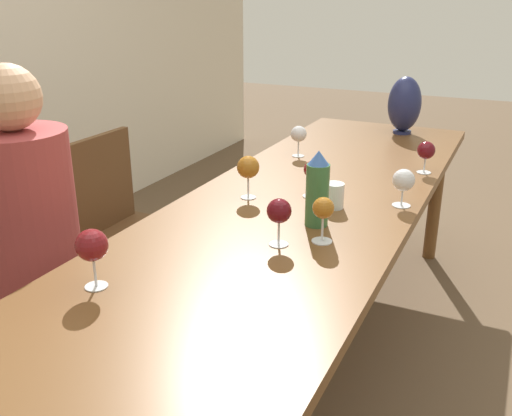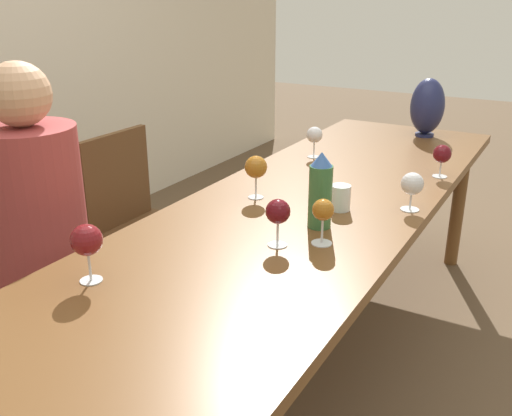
{
  "view_description": "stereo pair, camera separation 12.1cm",
  "coord_description": "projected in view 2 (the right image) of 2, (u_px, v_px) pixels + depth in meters",
  "views": [
    {
      "loc": [
        -1.67,
        -0.69,
        1.44
      ],
      "look_at": [
        -0.23,
        0.0,
        0.83
      ],
      "focal_mm": 40.0,
      "sensor_mm": 36.0,
      "label": 1
    },
    {
      "loc": [
        -1.61,
        -0.79,
        1.44
      ],
      "look_at": [
        -0.23,
        0.0,
        0.83
      ],
      "focal_mm": 40.0,
      "sensor_mm": 36.0,
      "label": 2
    }
  ],
  "objects": [
    {
      "name": "ground_plane",
      "position": [
        285.0,
        391.0,
        2.19
      ],
      "size": [
        14.0,
        14.0,
        0.0
      ],
      "primitive_type": "plane",
      "color": "brown"
    },
    {
      "name": "dining_table",
      "position": [
        289.0,
        232.0,
        1.95
      ],
      "size": [
        3.09,
        0.82,
        0.73
      ],
      "color": "brown",
      "rests_on": "ground_plane"
    },
    {
      "name": "water_bottle",
      "position": [
        320.0,
        191.0,
        1.79
      ],
      "size": [
        0.07,
        0.07,
        0.25
      ],
      "color": "#336638",
      "rests_on": "dining_table"
    },
    {
      "name": "water_tumbler",
      "position": [
        340.0,
        198.0,
        1.96
      ],
      "size": [
        0.07,
        0.07,
        0.09
      ],
      "color": "silver",
      "rests_on": "dining_table"
    },
    {
      "name": "vase",
      "position": [
        427.0,
        107.0,
        2.92
      ],
      "size": [
        0.17,
        0.17,
        0.3
      ],
      "color": "#1E234C",
      "rests_on": "dining_table"
    },
    {
      "name": "wine_glass_0",
      "position": [
        320.0,
        172.0,
        2.05
      ],
      "size": [
        0.06,
        0.06,
        0.14
      ],
      "color": "silver",
      "rests_on": "dining_table"
    },
    {
      "name": "wine_glass_1",
      "position": [
        314.0,
        135.0,
        2.56
      ],
      "size": [
        0.07,
        0.07,
        0.14
      ],
      "color": "silver",
      "rests_on": "dining_table"
    },
    {
      "name": "wine_glass_2",
      "position": [
        442.0,
        154.0,
        2.29
      ],
      "size": [
        0.07,
        0.07,
        0.13
      ],
      "color": "silver",
      "rests_on": "dining_table"
    },
    {
      "name": "wine_glass_3",
      "position": [
        412.0,
        184.0,
        1.94
      ],
      "size": [
        0.08,
        0.08,
        0.13
      ],
      "color": "silver",
      "rests_on": "dining_table"
    },
    {
      "name": "wine_glass_4",
      "position": [
        278.0,
        212.0,
        1.66
      ],
      "size": [
        0.07,
        0.07,
        0.15
      ],
      "color": "silver",
      "rests_on": "dining_table"
    },
    {
      "name": "wine_glass_5",
      "position": [
        87.0,
        241.0,
        1.45
      ],
      "size": [
        0.08,
        0.08,
        0.16
      ],
      "color": "silver",
      "rests_on": "dining_table"
    },
    {
      "name": "wine_glass_6",
      "position": [
        323.0,
        211.0,
        1.67
      ],
      "size": [
        0.06,
        0.06,
        0.14
      ],
      "color": "silver",
      "rests_on": "dining_table"
    },
    {
      "name": "wine_glass_7",
      "position": [
        256.0,
        168.0,
        2.05
      ],
      "size": [
        0.08,
        0.08,
        0.16
      ],
      "color": "silver",
      "rests_on": "dining_table"
    },
    {
      "name": "chair_near",
      "position": [
        33.0,
        279.0,
        2.03
      ],
      "size": [
        0.44,
        0.44,
        0.87
      ],
      "color": "brown",
      "rests_on": "ground_plane"
    },
    {
      "name": "chair_far",
      "position": [
        143.0,
        224.0,
        2.51
      ],
      "size": [
        0.44,
        0.44,
        0.87
      ],
      "color": "brown",
      "rests_on": "ground_plane"
    },
    {
      "name": "person_near",
      "position": [
        41.0,
        234.0,
        1.92
      ],
      "size": [
        0.33,
        0.33,
        1.24
      ],
      "color": "#2D2D38",
      "rests_on": "ground_plane"
    }
  ]
}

